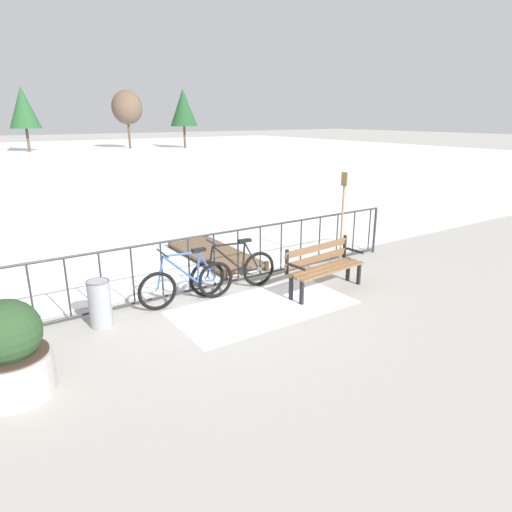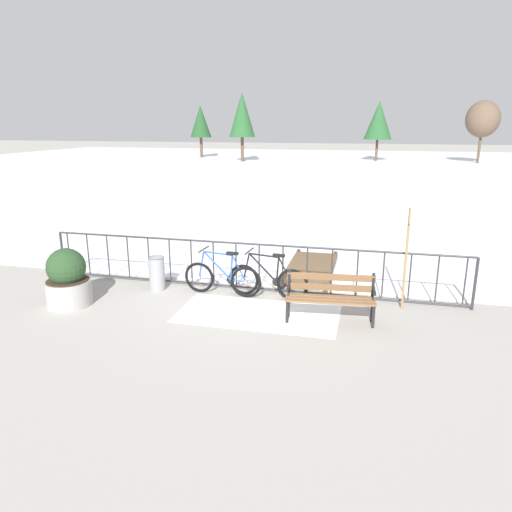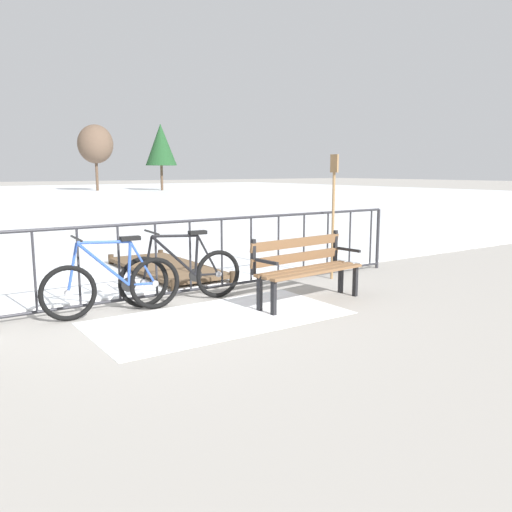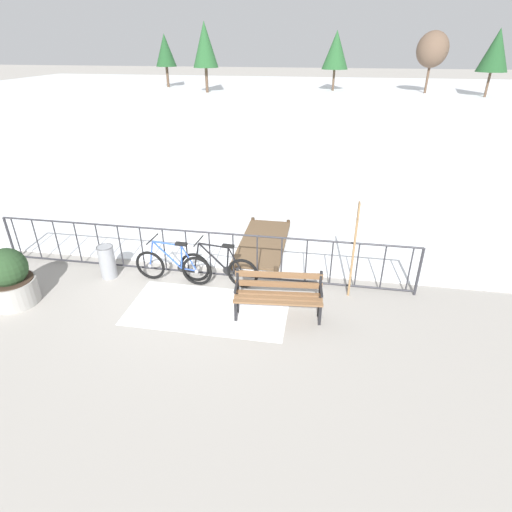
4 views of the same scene
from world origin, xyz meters
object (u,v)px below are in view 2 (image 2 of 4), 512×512
bicycle_second (268,280)px  park_bench (330,294)px  oar_upright (406,252)px  trash_bin (157,273)px  planter_with_shrub (67,279)px  bicycle_near_railing (222,278)px

bicycle_second → park_bench: 1.63m
park_bench → oar_upright: bearing=34.4°
trash_bin → oar_upright: 5.16m
bicycle_second → trash_bin: (-2.43, -0.11, 0.00)m
planter_with_shrub → trash_bin: 1.81m
park_bench → planter_with_shrub: bearing=-174.9°
trash_bin → bicycle_second: bearing=2.5°
bicycle_near_railing → park_bench: (2.31, -0.81, 0.14)m
bicycle_second → planter_with_shrub: 3.99m
park_bench → planter_with_shrub: planter_with_shrub is taller
park_bench → trash_bin: size_ratio=2.24×
bicycle_second → park_bench: bicycle_second is taller
bicycle_second → park_bench: (1.36, -0.89, 0.14)m
bicycle_near_railing → bicycle_second: same height
bicycle_near_railing → park_bench: bearing=-19.4°
park_bench → planter_with_shrub: (-5.11, -0.45, 0.01)m
park_bench → bicycle_near_railing: bearing=160.6°
planter_with_shrub → trash_bin: size_ratio=1.57×
bicycle_near_railing → trash_bin: size_ratio=2.34×
planter_with_shrub → trash_bin: (1.32, 1.23, -0.15)m
park_bench → trash_bin: park_bench is taller
park_bench → trash_bin: 3.87m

